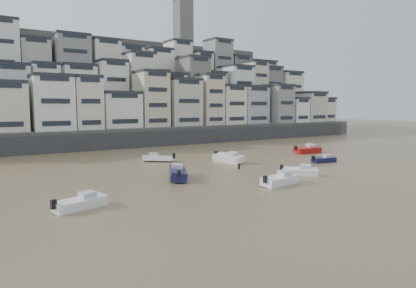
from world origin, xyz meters
TOP-DOWN VIEW (x-y plane):
  - ground at (0.00, 0.00)m, footprint 400.00×400.00m
  - harbor_wall at (10.00, 65.00)m, footprint 140.00×3.00m
  - hillside at (14.73, 104.84)m, footprint 141.04×66.00m
  - boat_h at (7.38, 43.38)m, footprint 5.36×4.89m
  - boat_a at (11.43, 19.29)m, footprint 5.96×2.74m
  - boat_e at (16.38, 36.32)m, footprint 2.82×6.49m
  - boat_b at (17.79, 22.18)m, footprint 4.65×4.79m
  - boat_c at (3.19, 28.91)m, footprint 4.85×6.99m
  - boat_g at (36.22, 37.59)m, footprint 6.50×2.48m
  - boat_j at (-10.52, 21.62)m, footprint 5.51×3.17m
  - boat_d at (29.49, 28.03)m, footprint 4.74×2.22m
  - person_pink at (14.08, 30.46)m, footprint 0.44×0.44m

SIDE VIEW (x-z plane):
  - ground at x=0.00m, z-range 0.00..0.00m
  - boat_d at x=29.49m, z-range 0.00..1.24m
  - boat_b at x=17.79m, z-range 0.00..1.37m
  - boat_j at x=-10.52m, z-range 0.00..1.43m
  - boat_h at x=7.38m, z-range 0.00..1.49m
  - boat_a at x=11.43m, z-range 0.00..1.57m
  - boat_e at x=16.38m, z-range 0.00..1.71m
  - person_pink at x=14.08m, z-range 0.00..1.74m
  - boat_g at x=36.22m, z-range 0.00..1.74m
  - boat_c at x=3.19m, z-range 0.00..1.83m
  - harbor_wall at x=10.00m, z-range 0.00..3.50m
  - hillside at x=14.73m, z-range -11.99..38.01m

